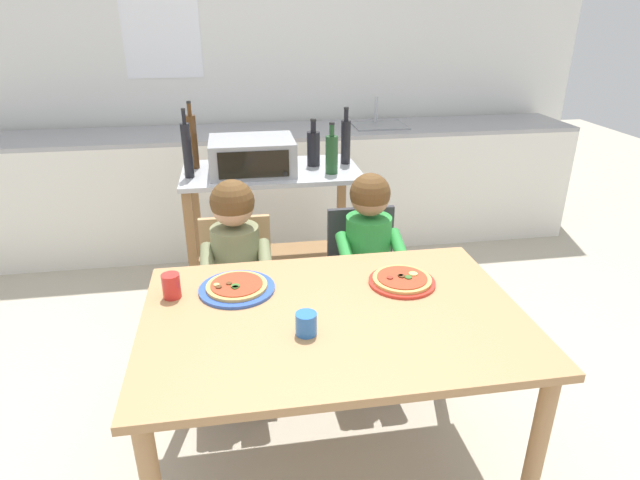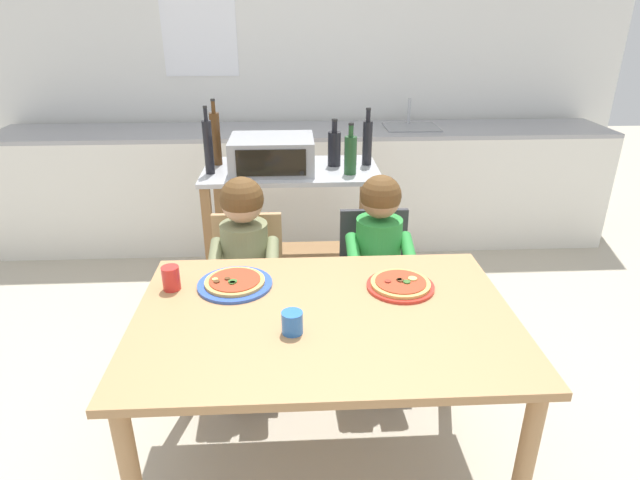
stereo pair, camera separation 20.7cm
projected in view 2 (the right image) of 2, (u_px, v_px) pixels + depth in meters
name	position (u px, v px, depth m)	size (l,w,h in m)	color
ground_plane	(313.00, 325.00, 3.17)	(10.93, 10.93, 0.00)	#B7AD99
back_wall_tiled	(303.00, 61.00, 4.17)	(5.12, 0.14, 2.70)	white
kitchen_counter	(306.00, 186.00, 4.16)	(4.61, 0.60, 1.10)	silver
kitchen_island_cart	(292.00, 218.00, 3.15)	(1.00, 0.55, 0.90)	#B7BABF
toaster_oven	(272.00, 154.00, 2.96)	(0.46, 0.37, 0.19)	#999BA0
bottle_slim_sauce	(367.00, 141.00, 3.05)	(0.06, 0.06, 0.33)	black
bottle_squat_spirits	(216.00, 138.00, 3.04)	(0.06, 0.06, 0.38)	#4C2D14
bottle_clear_vinegar	(350.00, 154.00, 2.89)	(0.07, 0.07, 0.28)	#1E4723
bottle_dark_olive_oil	(208.00, 146.00, 2.88)	(0.05, 0.05, 0.37)	black
bottle_tall_green_wine	(334.00, 148.00, 3.04)	(0.07, 0.07, 0.27)	black
dining_table	(324.00, 337.00, 1.91)	(1.34, 0.91, 0.76)	#AD7F51
dining_chair_left	(249.00, 285.00, 2.64)	(0.36, 0.36, 0.81)	tan
dining_chair_right	(375.00, 279.00, 2.69)	(0.36, 0.36, 0.81)	#333338
child_in_olive_shirt	(244.00, 259.00, 2.45)	(0.32, 0.42, 1.04)	#424C6B
child_in_green_shirt	(380.00, 256.00, 2.50)	(0.32, 0.42, 1.03)	#424C6B
pizza_plate_blue_rimmed	(235.00, 283.00, 2.04)	(0.29, 0.29, 0.03)	#3356B7
pizza_plate_red_rimmed	(400.00, 285.00, 2.03)	(0.26, 0.26, 0.03)	red
drinking_cup_red	(171.00, 278.00, 2.01)	(0.07, 0.07, 0.09)	red
drinking_cup_blue	(292.00, 322.00, 1.74)	(0.07, 0.07, 0.08)	blue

